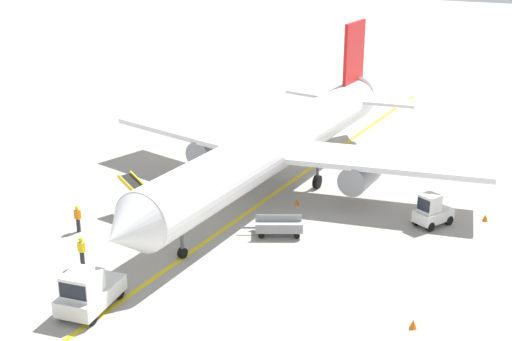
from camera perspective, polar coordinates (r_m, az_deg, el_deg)
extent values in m
plane|color=#9E9B93|center=(38.43, -7.05, -7.50)|extent=(300.00, 300.00, 0.00)
cube|color=yellow|center=(42.01, -2.74, -4.91)|extent=(0.81, 80.00, 0.01)
cylinder|color=white|center=(46.70, 1.75, 2.18)|extent=(3.49, 30.02, 3.30)
cone|color=white|center=(33.98, -10.81, -5.03)|extent=(3.25, 2.42, 3.23)
cone|color=white|center=(61.18, 8.79, 6.54)|extent=(3.15, 2.82, 3.14)
cube|color=white|center=(45.48, 11.05, 0.81)|extent=(13.62, 6.93, 0.36)
cylinder|color=gray|center=(45.39, 8.61, -0.42)|extent=(1.92, 3.21, 1.90)
cube|color=white|center=(51.69, -4.92, 3.38)|extent=(13.64, 7.08, 0.36)
cylinder|color=gray|center=(50.32, -3.96, 1.76)|extent=(1.92, 3.21, 1.90)
cube|color=red|center=(58.26, 8.15, 9.59)|extent=(0.31, 4.00, 5.20)
cube|color=white|center=(57.66, 10.63, 5.64)|extent=(5.45, 2.87, 0.24)
cube|color=white|center=(59.72, 5.14, 6.38)|extent=(5.46, 2.93, 0.24)
cylinder|color=#4C4C51|center=(38.14, -6.19, -5.08)|extent=(0.20, 0.20, 3.12)
cylinder|color=black|center=(38.69, -6.12, -6.81)|extent=(0.35, 0.56, 0.56)
cylinder|color=#4C4C51|center=(48.13, 5.14, 0.28)|extent=(0.20, 0.20, 3.12)
cylinder|color=black|center=(48.50, 5.10, -0.93)|extent=(0.36, 0.96, 0.96)
cylinder|color=#4C4C51|center=(49.94, 0.52, 1.08)|extent=(0.20, 0.20, 3.12)
cylinder|color=black|center=(50.29, 0.52, -0.09)|extent=(0.36, 0.96, 0.96)
cube|color=black|center=(35.26, -8.81, -3.35)|extent=(2.81, 1.02, 0.60)
cube|color=silver|center=(34.45, -13.52, -10.02)|extent=(2.46, 3.86, 0.80)
cube|color=silver|center=(33.54, -14.22, -9.08)|extent=(1.76, 1.85, 1.10)
cube|color=black|center=(32.98, -14.95, -9.67)|extent=(1.42, 0.31, 0.77)
cylinder|color=black|center=(33.35, -13.43, -11.86)|extent=(0.31, 0.63, 0.60)
cylinder|color=black|center=(34.16, -15.77, -11.27)|extent=(0.31, 0.63, 0.60)
cylinder|color=black|center=(35.18, -11.25, -9.91)|extent=(0.31, 0.63, 0.60)
cylinder|color=black|center=(35.95, -13.51, -9.41)|extent=(0.31, 0.63, 0.60)
cube|color=silver|center=(43.72, 14.48, -3.61)|extent=(2.24, 2.73, 0.70)
cube|color=silver|center=(43.08, 14.21, -2.64)|extent=(1.42, 1.43, 1.10)
cube|color=black|center=(42.71, 13.75, -2.80)|extent=(0.91, 0.51, 0.77)
cylinder|color=black|center=(42.94, 14.25, -4.54)|extent=(0.47, 0.63, 0.60)
cylinder|color=black|center=(43.59, 13.17, -4.07)|extent=(0.47, 0.63, 0.60)
cylinder|color=black|center=(44.14, 15.70, -4.00)|extent=(0.47, 0.63, 0.60)
cylinder|color=black|center=(44.78, 14.62, -3.55)|extent=(0.47, 0.63, 0.60)
cube|color=silver|center=(42.97, -8.57, -3.67)|extent=(4.08, 2.69, 0.60)
cylinder|color=black|center=(43.82, -10.21, -3.72)|extent=(0.64, 0.41, 0.60)
cylinder|color=black|center=(44.44, -8.83, -3.30)|extent=(0.64, 0.41, 0.60)
cylinder|color=black|center=(41.75, -8.25, -4.82)|extent=(0.64, 0.41, 0.60)
cylinder|color=black|center=(42.40, -6.83, -4.36)|extent=(0.64, 0.41, 0.60)
cube|color=black|center=(43.08, -9.08, -2.27)|extent=(5.01, 2.53, 1.76)
cube|color=yellow|center=(42.81, -9.59, -2.26)|extent=(4.75, 1.76, 1.84)
cube|color=yellow|center=(43.26, -8.59, -1.97)|extent=(4.75, 1.76, 1.84)
cube|color=#A5A5A8|center=(41.20, 1.90, -4.75)|extent=(3.18, 2.64, 0.16)
cube|color=#4C4C51|center=(41.19, -0.68, -4.77)|extent=(0.83, 0.49, 0.08)
cylinder|color=#4C4C51|center=(41.20, -1.31, -4.77)|extent=(0.12, 0.12, 0.05)
cube|color=gray|center=(40.41, 1.94, -4.86)|extent=(2.50, 1.37, 0.50)
cube|color=gray|center=(41.78, 1.88, -4.01)|extent=(2.50, 1.37, 0.50)
cylinder|color=black|center=(40.74, 0.44, -5.43)|extent=(0.37, 0.27, 0.36)
cylinder|color=black|center=(41.83, 0.44, -4.73)|extent=(0.37, 0.27, 0.36)
cylinder|color=black|center=(40.80, 3.40, -5.42)|extent=(0.37, 0.27, 0.36)
cylinder|color=black|center=(41.89, 3.32, -4.73)|extent=(0.37, 0.27, 0.36)
cylinder|color=#26262D|center=(38.67, -14.21, -7.11)|extent=(0.24, 0.24, 0.85)
cube|color=yellow|center=(38.36, -14.30, -6.17)|extent=(0.36, 0.22, 0.56)
sphere|color=#9E7051|center=(38.20, -14.35, -5.64)|extent=(0.20, 0.20, 0.20)
sphere|color=yellow|center=(38.17, -14.35, -5.56)|extent=(0.24, 0.24, 0.24)
cylinder|color=#26262D|center=(42.87, -14.52, -4.42)|extent=(0.24, 0.24, 0.85)
cube|color=orange|center=(42.60, -14.60, -3.55)|extent=(0.36, 0.22, 0.56)
sphere|color=tan|center=(42.45, -14.64, -3.07)|extent=(0.20, 0.20, 0.20)
sphere|color=yellow|center=(42.43, -14.65, -2.99)|extent=(0.24, 0.24, 0.24)
cone|color=orange|center=(33.03, 12.91, -12.31)|extent=(0.36, 0.36, 0.44)
cone|color=orange|center=(45.53, 3.43, -2.63)|extent=(0.36, 0.36, 0.44)
cone|color=orange|center=(45.40, 18.49, -3.73)|extent=(0.36, 0.36, 0.44)
cone|color=orange|center=(47.28, -7.77, -1.92)|extent=(0.36, 0.36, 0.44)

